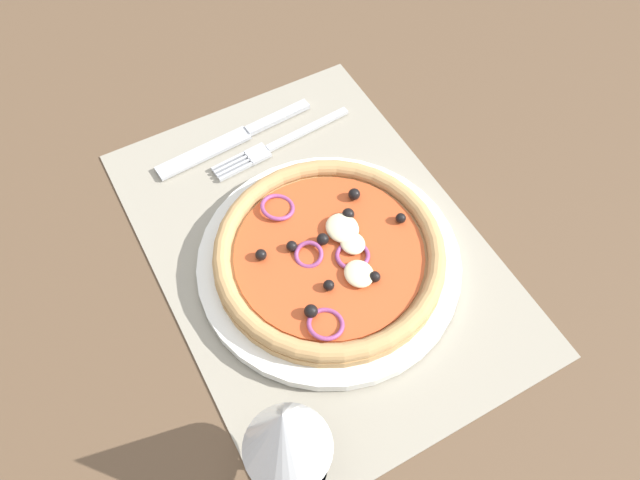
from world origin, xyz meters
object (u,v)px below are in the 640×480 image
(pizza, at_px, (331,253))
(knife, at_px, (234,138))
(fork, at_px, (275,145))
(wine_glass, at_px, (286,434))
(plate, at_px, (330,262))

(pizza, relative_size, knife, 1.16)
(fork, relative_size, wine_glass, 1.21)
(plate, bearing_deg, pizza, -124.61)
(knife, height_order, wine_glass, wine_glass)
(pizza, height_order, fork, pizza)
(plate, height_order, pizza, pizza)
(pizza, distance_m, wine_glass, 0.22)
(plate, distance_m, knife, 0.20)
(knife, bearing_deg, wine_glass, 68.44)
(knife, relative_size, wine_glass, 1.35)
(plate, height_order, fork, plate)
(plate, height_order, knife, plate)
(plate, xyz_separation_m, pizza, (-0.00, -0.00, 0.02))
(fork, distance_m, wine_glass, 0.37)
(fork, bearing_deg, plate, 77.60)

